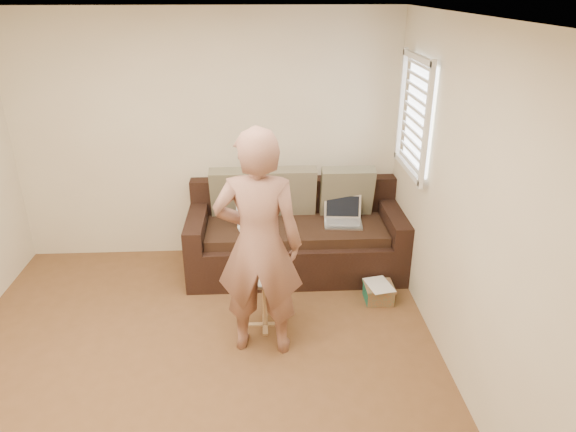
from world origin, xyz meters
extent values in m
plane|color=brown|center=(0.00, 0.00, 0.00)|extent=(4.50, 4.50, 0.00)
plane|color=white|center=(0.00, 0.00, 2.60)|extent=(4.50, 4.50, 0.00)
plane|color=beige|center=(0.00, 2.25, 1.30)|extent=(4.00, 0.00, 4.00)
plane|color=beige|center=(2.00, 0.00, 1.30)|extent=(0.00, 4.50, 4.50)
imported|color=#8A514B|center=(0.52, 0.49, 0.95)|extent=(0.74, 0.55, 1.89)
camera|label=1|loc=(0.56, -3.10, 2.79)|focal=32.69mm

